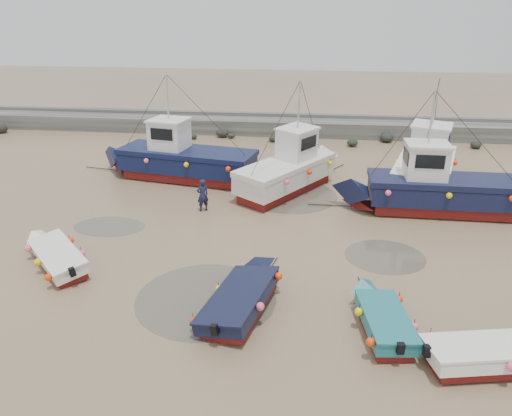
# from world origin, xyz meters

# --- Properties ---
(ground) EXTENTS (120.00, 120.00, 0.00)m
(ground) POSITION_xyz_m (0.00, 0.00, 0.00)
(ground) COLOR #8C7253
(ground) RESTS_ON ground
(seawall) EXTENTS (60.00, 4.92, 1.50)m
(seawall) POSITION_xyz_m (0.05, 21.99, 0.63)
(seawall) COLOR slate
(seawall) RESTS_ON ground
(puddle_a) EXTENTS (5.30, 5.30, 0.01)m
(puddle_a) POSITION_xyz_m (-1.64, -2.33, 0.00)
(puddle_a) COLOR #534D42
(puddle_a) RESTS_ON ground
(puddle_b) EXTENTS (3.48, 3.48, 0.01)m
(puddle_b) POSITION_xyz_m (5.44, 1.79, 0.00)
(puddle_b) COLOR #534D42
(puddle_b) RESTS_ON ground
(puddle_c) EXTENTS (3.55, 3.55, 0.01)m
(puddle_c) POSITION_xyz_m (-7.67, 3.37, 0.00)
(puddle_c) COLOR #534D42
(puddle_c) RESTS_ON ground
(puddle_d) EXTENTS (5.45, 5.45, 0.01)m
(puddle_d) POSITION_xyz_m (0.92, 8.53, 0.00)
(puddle_d) COLOR #534D42
(puddle_d) RESTS_ON ground
(dinghy_0) EXTENTS (4.63, 4.84, 1.43)m
(dinghy_0) POSITION_xyz_m (-8.37, -0.44, 0.55)
(dinghy_0) COLOR maroon
(dinghy_0) RESTS_ON ground
(dinghy_1) EXTENTS (2.96, 6.35, 1.43)m
(dinghy_1) POSITION_xyz_m (-0.09, -2.71, 0.54)
(dinghy_1) COLOR maroon
(dinghy_1) RESTS_ON ground
(dinghy_2) EXTENTS (2.02, 5.28, 1.43)m
(dinghy_2) POSITION_xyz_m (4.64, -3.44, 0.56)
(dinghy_2) COLOR maroon
(dinghy_2) RESTS_ON ground
(dinghy_3) EXTENTS (6.44, 2.55, 1.43)m
(dinghy_3) POSITION_xyz_m (8.18, -4.97, 0.54)
(dinghy_3) COLOR maroon
(dinghy_3) RESTS_ON ground
(cabin_boat_0) EXTENTS (11.52, 4.65, 6.22)m
(cabin_boat_0) POSITION_xyz_m (-6.08, 10.71, 1.30)
(cabin_boat_0) COLOR maroon
(cabin_boat_0) RESTS_ON ground
(cabin_boat_1) EXTENTS (6.47, 8.85, 6.22)m
(cabin_boat_1) POSITION_xyz_m (0.98, 9.49, 1.35)
(cabin_boat_1) COLOR maroon
(cabin_boat_1) RESTS_ON ground
(cabin_boat_2) EXTENTS (10.63, 3.26, 6.22)m
(cabin_boat_2) POSITION_xyz_m (8.24, 7.11, 1.32)
(cabin_boat_2) COLOR maroon
(cabin_boat_2) RESTS_ON ground
(cabin_boat_3) EXTENTS (5.18, 10.12, 6.22)m
(cabin_boat_3) POSITION_xyz_m (8.75, 11.03, 1.34)
(cabin_boat_3) COLOR maroon
(cabin_boat_3) RESTS_ON ground
(person) EXTENTS (0.76, 0.71, 1.75)m
(person) POSITION_xyz_m (-3.48, 5.82, 0.00)
(person) COLOR #161A37
(person) RESTS_ON ground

